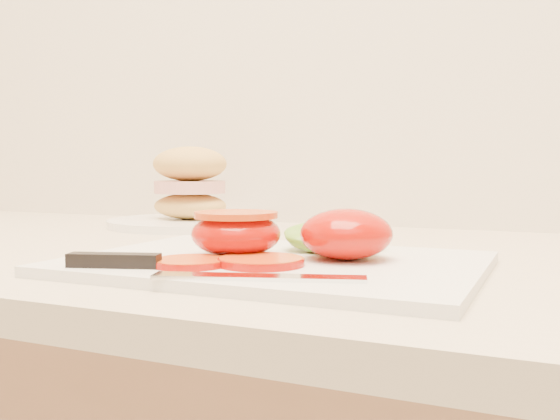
% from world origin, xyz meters
% --- Properties ---
extents(cutting_board, '(0.38, 0.27, 0.01)m').
position_xyz_m(cutting_board, '(-0.55, 1.55, 0.94)').
color(cutting_board, silver).
rests_on(cutting_board, counter).
extents(tomato_half_dome, '(0.09, 0.09, 0.05)m').
position_xyz_m(tomato_half_dome, '(-0.49, 1.57, 0.96)').
color(tomato_half_dome, '#B20403').
rests_on(tomato_half_dome, cutting_board).
extents(tomato_half_cut, '(0.09, 0.09, 0.04)m').
position_xyz_m(tomato_half_cut, '(-0.59, 1.55, 0.96)').
color(tomato_half_cut, '#B20403').
rests_on(tomato_half_cut, cutting_board).
extents(tomato_slice_0, '(0.07, 0.07, 0.01)m').
position_xyz_m(tomato_slice_0, '(-0.55, 1.51, 0.94)').
color(tomato_slice_0, '#D64F17').
rests_on(tomato_slice_0, cutting_board).
extents(tomato_slice_1, '(0.06, 0.06, 0.01)m').
position_xyz_m(tomato_slice_1, '(-0.60, 1.48, 0.94)').
color(tomato_slice_1, '#D64F17').
rests_on(tomato_slice_1, cutting_board).
extents(lettuce_leaf_0, '(0.14, 0.14, 0.02)m').
position_xyz_m(lettuce_leaf_0, '(-0.52, 1.63, 0.95)').
color(lettuce_leaf_0, '#78A82C').
rests_on(lettuce_leaf_0, cutting_board).
extents(knife, '(0.26, 0.07, 0.01)m').
position_xyz_m(knife, '(-0.60, 1.45, 0.94)').
color(knife, silver).
rests_on(knife, cutting_board).
extents(sandwich_plate, '(0.26, 0.26, 0.13)m').
position_xyz_m(sandwich_plate, '(-0.85, 1.88, 0.98)').
color(sandwich_plate, white).
rests_on(sandwich_plate, counter).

